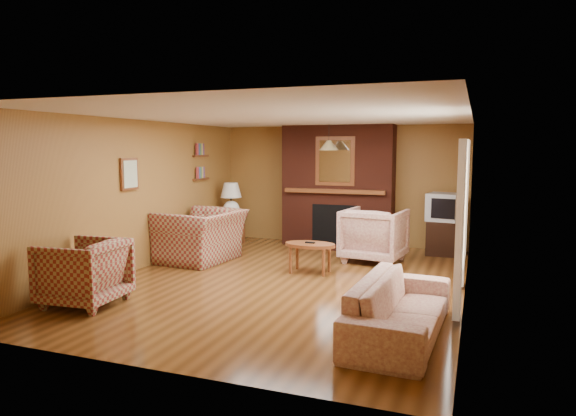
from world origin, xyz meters
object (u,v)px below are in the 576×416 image
at_px(floral_sofa, 400,307).
at_px(floral_armchair, 374,235).
at_px(plaid_loveseat, 201,236).
at_px(tv_stand, 443,238).
at_px(coffee_table, 310,247).
at_px(fireplace, 338,187).
at_px(plaid_armchair, 84,272).
at_px(table_lamp, 231,198).
at_px(crt_tv, 444,207).
at_px(side_table, 231,230).

xyz_separation_m(floral_sofa, floral_armchair, (-0.93, 3.43, 0.16)).
bearing_deg(plaid_loveseat, tv_stand, 122.33).
height_order(plaid_loveseat, coffee_table, plaid_loveseat).
bearing_deg(fireplace, floral_armchair, -50.82).
xyz_separation_m(fireplace, plaid_armchair, (-1.95, -4.92, -0.77)).
distance_m(plaid_armchair, floral_sofa, 3.86).
bearing_deg(coffee_table, plaid_loveseat, 175.38).
bearing_deg(floral_armchair, coffee_table, 63.64).
distance_m(plaid_armchair, coffee_table, 3.33).
bearing_deg(table_lamp, crt_tv, 4.74).
bearing_deg(fireplace, table_lamp, -165.71).
bearing_deg(crt_tv, coffee_table, -130.63).
relative_size(floral_sofa, crt_tv, 3.20).
bearing_deg(fireplace, floral_sofa, -67.65).
height_order(side_table, crt_tv, crt_tv).
distance_m(coffee_table, crt_tv, 2.90).
height_order(table_lamp, crt_tv, table_lamp).
xyz_separation_m(floral_armchair, crt_tv, (1.08, 1.00, 0.42)).
relative_size(floral_armchair, tv_stand, 1.62).
bearing_deg(coffee_table, side_table, 141.34).
distance_m(fireplace, plaid_armchair, 5.35).
distance_m(side_table, crt_tv, 4.21).
distance_m(fireplace, plaid_loveseat, 2.97).
bearing_deg(floral_sofa, tv_stand, 1.04).
bearing_deg(tv_stand, table_lamp, -175.51).
distance_m(plaid_loveseat, table_lamp, 1.76).
height_order(floral_armchair, tv_stand, floral_armchair).
height_order(plaid_loveseat, tv_stand, plaid_loveseat).
relative_size(floral_armchair, crt_tv, 1.59).
xyz_separation_m(floral_armchair, table_lamp, (-3.07, 0.65, 0.48)).
xyz_separation_m(plaid_loveseat, floral_sofa, (3.75, -2.42, -0.14)).
bearing_deg(coffee_table, crt_tv, 49.37).
height_order(plaid_loveseat, floral_sofa, plaid_loveseat).
xyz_separation_m(side_table, crt_tv, (4.15, 0.34, 0.61)).
height_order(coffee_table, side_table, side_table).
distance_m(fireplace, floral_armchair, 1.69).
bearing_deg(fireplace, coffee_table, -85.51).
relative_size(fireplace, table_lamp, 3.40).
distance_m(side_table, tv_stand, 4.16).
height_order(plaid_armchair, table_lamp, table_lamp).
bearing_deg(side_table, coffee_table, -38.66).
xyz_separation_m(fireplace, plaid_loveseat, (-1.85, -2.20, -0.74)).
bearing_deg(tv_stand, coffee_table, -130.90).
bearing_deg(floral_sofa, plaid_armchair, 97.42).
relative_size(floral_sofa, tv_stand, 3.25).
xyz_separation_m(side_table, tv_stand, (4.15, 0.35, 0.04)).
height_order(plaid_loveseat, plaid_armchair, plaid_loveseat).
bearing_deg(plaid_armchair, tv_stand, 135.64).
height_order(fireplace, plaid_loveseat, fireplace).
relative_size(coffee_table, crt_tv, 1.25).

